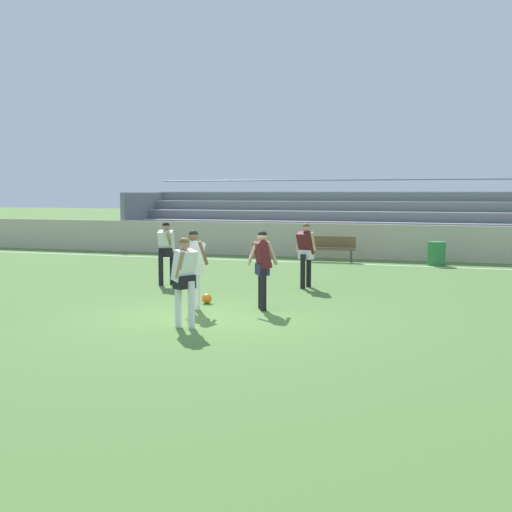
% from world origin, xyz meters
% --- Properties ---
extents(ground_plane, '(160.00, 160.00, 0.00)m').
position_xyz_m(ground_plane, '(0.00, 0.00, 0.00)').
color(ground_plane, '#517A38').
extents(field_line_sideline, '(44.00, 0.12, 0.01)m').
position_xyz_m(field_line_sideline, '(0.00, 10.91, 0.00)').
color(field_line_sideline, white).
rests_on(field_line_sideline, ground).
extents(sideline_wall, '(48.00, 0.16, 1.29)m').
position_xyz_m(sideline_wall, '(0.00, 12.82, 0.65)').
color(sideline_wall, beige).
rests_on(sideline_wall, ground).
extents(bleacher_stand, '(19.56, 4.14, 3.03)m').
position_xyz_m(bleacher_stand, '(-0.15, 15.53, 1.31)').
color(bleacher_stand, '#B2B2B7').
rests_on(bleacher_stand, ground).
extents(bench_far_left, '(1.80, 0.40, 0.90)m').
position_xyz_m(bench_far_left, '(-0.24, 11.49, 0.55)').
color(bench_far_left, brown).
rests_on(bench_far_left, ground).
extents(trash_bin, '(0.60, 0.60, 0.80)m').
position_xyz_m(trash_bin, '(3.44, 11.45, 0.40)').
color(trash_bin, '#2D7F3D').
rests_on(trash_bin, ground).
extents(player_white_pressing_high, '(0.62, 0.50, 1.68)m').
position_xyz_m(player_white_pressing_high, '(-0.65, 0.68, 1.00)').
color(player_white_pressing_high, white).
rests_on(player_white_pressing_high, ground).
extents(player_dark_trailing_run, '(0.63, 0.50, 1.66)m').
position_xyz_m(player_dark_trailing_run, '(0.66, 1.26, 0.99)').
color(player_dark_trailing_run, black).
rests_on(player_dark_trailing_run, ground).
extents(player_white_challenging, '(0.46, 0.67, 1.68)m').
position_xyz_m(player_white_challenging, '(-2.97, 4.06, 1.00)').
color(player_white_challenging, black).
rests_on(player_white_challenging, ground).
extents(player_dark_deep_cover, '(0.55, 0.50, 1.67)m').
position_xyz_m(player_dark_deep_cover, '(0.67, 4.75, 0.99)').
color(player_dark_deep_cover, black).
rests_on(player_dark_deep_cover, ground).
extents(player_white_wide_left, '(0.48, 0.58, 1.65)m').
position_xyz_m(player_white_wide_left, '(-0.06, -1.02, 0.98)').
color(player_white_wide_left, white).
rests_on(player_white_wide_left, ground).
extents(soccer_ball, '(0.22, 0.22, 0.22)m').
position_xyz_m(soccer_ball, '(-0.75, 1.60, 0.11)').
color(soccer_ball, orange).
rests_on(soccer_ball, ground).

